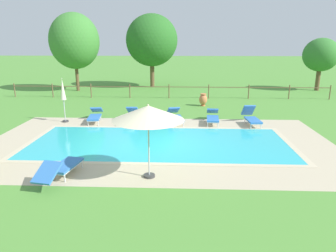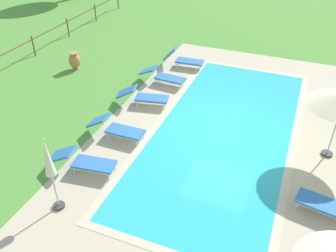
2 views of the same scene
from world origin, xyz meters
TOP-DOWN VIEW (x-y plane):
  - ground_plane at (0.00, 0.00)m, footprint 160.00×160.00m
  - pool_deck_paving at (0.00, 0.00)m, footprint 14.64×8.44m
  - swimming_pool_water at (0.00, 0.00)m, footprint 10.71×4.51m
  - pool_coping_rim at (0.00, 0.00)m, footprint 11.19×4.99m
  - sun_lounger_north_near_steps at (2.57, 3.39)m, footprint 0.76×2.12m
  - sun_lounger_north_mid at (-3.65, 3.42)m, footprint 0.87×2.14m
  - sun_lounger_north_far at (-1.73, 3.34)m, footprint 0.60×2.05m
  - sun_lounger_north_end at (0.63, 3.42)m, footprint 0.99×2.13m
  - sun_lounger_south_near_corner at (4.53, 3.16)m, footprint 0.73×1.95m
  - sun_lounger_south_mid at (-2.80, -3.64)m, footprint 0.95×2.14m
  - patio_umbrella_open_foreground at (-0.06, -3.45)m, footprint 2.19×2.19m
  - patio_umbrella_closed_row_west at (-5.22, 3.28)m, footprint 0.32×0.32m
  - terracotta_urn_near_fence at (2.37, 7.83)m, footprint 0.53×0.53m
  - perimeter_fence at (-0.00, 10.66)m, footprint 23.75×0.08m
  - tree_far_west at (12.71, 15.04)m, footprint 2.96×2.96m
  - tree_west_mid at (-1.80, 16.54)m, footprint 4.65×4.65m
  - tree_centre at (-8.04, 14.02)m, footprint 4.12×4.12m

SIDE VIEW (x-z plane):
  - ground_plane at x=0.00m, z-range 0.00..0.00m
  - pool_deck_paving at x=0.00m, z-range 0.00..0.01m
  - swimming_pool_water at x=0.00m, z-range 0.00..0.01m
  - pool_coping_rim at x=0.00m, z-range 0.01..0.01m
  - sun_lounger_north_near_steps at x=2.57m, z-range 0.00..0.70m
  - sun_lounger_north_mid at x=-3.65m, z-range 0.00..0.70m
  - sun_lounger_south_mid at x=-2.80m, z-range 0.00..0.71m
  - sun_lounger_north_end at x=0.63m, z-range -0.02..0.73m
  - sun_lounger_north_far at x=-1.73m, z-range -0.02..0.74m
  - sun_lounger_south_near_corner at x=4.53m, z-range -0.08..0.86m
  - terracotta_urn_near_fence at x=2.37m, z-range 0.03..0.85m
  - perimeter_fence at x=0.00m, z-range 0.16..1.21m
  - patio_umbrella_closed_row_west at x=-5.22m, z-range 0.41..2.73m
  - patio_umbrella_open_foreground at x=-0.06m, z-range 0.90..3.24m
  - tree_far_west at x=12.71m, z-range 0.80..5.23m
  - tree_centre at x=-8.04m, z-range 0.92..7.38m
  - tree_west_mid at x=-1.80m, z-range 0.94..7.48m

